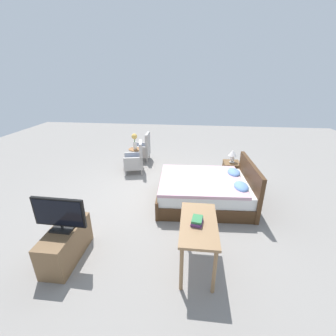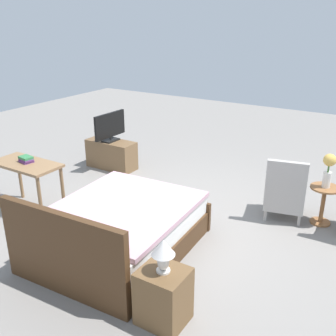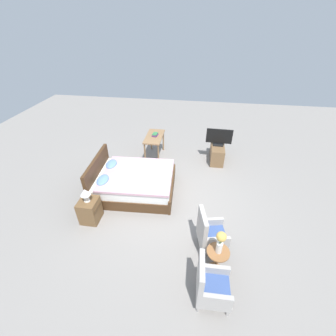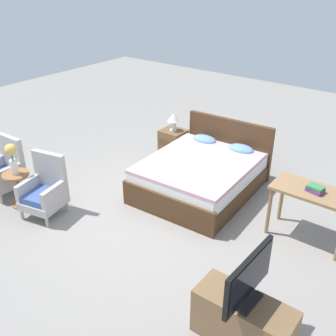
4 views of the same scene
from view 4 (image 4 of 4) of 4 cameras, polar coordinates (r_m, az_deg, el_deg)
ground_plane at (r=5.90m, az=-2.55°, el=-6.78°), size 16.00×16.00×0.00m
bed at (r=6.38m, az=4.99°, el=-0.89°), size 1.68×2.07×0.96m
armchair_by_window_left at (r=6.80m, az=-22.54°, el=-0.41°), size 0.55×0.55×0.92m
armchair_by_window_right at (r=6.02m, az=-17.44°, el=-3.20°), size 0.65×0.65×0.92m
side_table at (r=6.36m, az=-20.96°, el=-2.37°), size 0.40×0.40×0.55m
flower_vase at (r=6.14m, az=-21.73°, el=1.66°), size 0.17×0.17×0.48m
nightstand at (r=7.46m, az=0.74°, el=3.49°), size 0.44×0.41×0.56m
table_lamp at (r=7.28m, az=0.77°, el=7.05°), size 0.22×0.22×0.33m
tv_stand at (r=4.12m, az=10.83°, el=-21.04°), size 0.96×0.40×0.53m
tv_flatscreen at (r=3.73m, az=11.62°, el=-15.49°), size 0.21×0.78×0.53m
vanity_desk at (r=5.41m, az=20.22°, el=-4.10°), size 1.04×0.52×0.75m
book_stack at (r=5.31m, az=20.60°, el=-2.86°), size 0.24×0.18×0.09m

